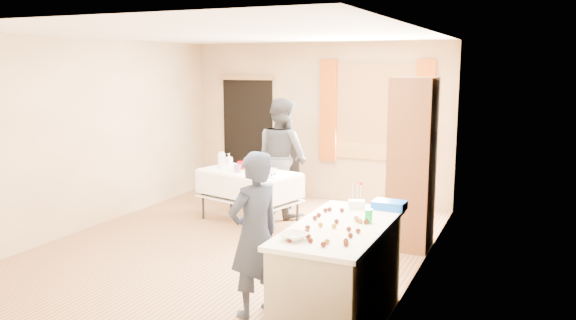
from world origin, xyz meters
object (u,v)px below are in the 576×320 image
at_px(counter, 340,276).
at_px(girl, 255,235).
at_px(party_table, 249,192).
at_px(cabinet, 412,164).
at_px(chair, 283,186).
at_px(woman, 282,157).

height_order(counter, girl, girl).
xyz_separation_m(counter, girl, (-0.77, -0.09, 0.30)).
relative_size(party_table, girl, 1.06).
bearing_deg(cabinet, counter, -92.38).
xyz_separation_m(party_table, chair, (0.03, 1.11, -0.13)).
xyz_separation_m(counter, woman, (-1.98, 3.16, 0.43)).
xyz_separation_m(counter, chair, (-2.21, 3.68, -0.14)).
height_order(cabinet, girl, cabinet).
distance_m(girl, woman, 3.46).
relative_size(counter, girl, 1.06).
bearing_deg(girl, woman, -134.65).
xyz_separation_m(cabinet, counter, (-0.10, -2.41, -0.60)).
bearing_deg(cabinet, girl, -109.32).
bearing_deg(cabinet, woman, 160.24).
bearing_deg(party_table, counter, -34.67).
distance_m(cabinet, party_table, 2.42).
xyz_separation_m(cabinet, woman, (-2.08, 0.75, -0.17)).
bearing_deg(girl, counter, 121.17).
xyz_separation_m(cabinet, chair, (-2.31, 1.27, -0.73)).
xyz_separation_m(party_table, girl, (1.46, -2.65, 0.31)).
bearing_deg(woman, chair, -39.92).
relative_size(cabinet, girl, 1.39).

